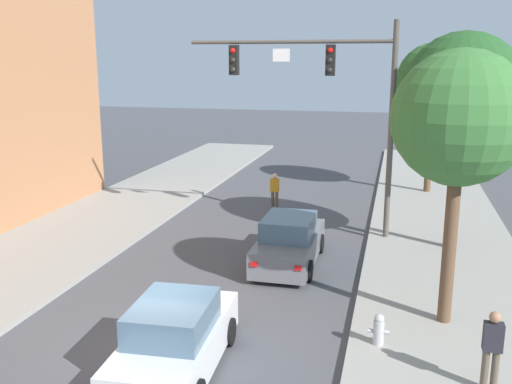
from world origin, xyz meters
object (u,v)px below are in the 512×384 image
(pedestrian_crossing_road, at_px, (275,190))
(fire_hydrant, at_px, (379,329))
(car_lead_grey, at_px, (289,242))
(street_tree_second, at_px, (463,92))
(pedestrian_sidewalk_right_walker, at_px, (492,347))
(car_following_white, at_px, (175,340))
(traffic_signal_mast, at_px, (332,88))
(street_tree_nearest, at_px, (460,120))
(street_tree_third, at_px, (434,81))

(pedestrian_crossing_road, height_order, fire_hydrant, pedestrian_crossing_road)
(car_lead_grey, relative_size, pedestrian_crossing_road, 2.59)
(fire_hydrant, height_order, street_tree_second, street_tree_second)
(pedestrian_sidewalk_right_walker, relative_size, fire_hydrant, 2.28)
(car_lead_grey, height_order, car_following_white, same)
(car_lead_grey, distance_m, fire_hydrant, 5.78)
(traffic_signal_mast, bearing_deg, pedestrian_sidewalk_right_walker, -65.84)
(fire_hydrant, bearing_deg, car_following_white, -154.35)
(street_tree_nearest, bearing_deg, traffic_signal_mast, 119.05)
(pedestrian_sidewalk_right_walker, height_order, street_tree_second, street_tree_second)
(street_tree_second, height_order, street_tree_third, street_tree_second)
(car_following_white, xyz_separation_m, street_tree_nearest, (5.57, 3.54, 4.33))
(car_following_white, bearing_deg, street_tree_third, 72.30)
(street_tree_second, xyz_separation_m, street_tree_third, (-0.43, 8.54, 0.01))
(traffic_signal_mast, distance_m, street_tree_second, 4.31)
(car_following_white, relative_size, street_tree_nearest, 0.67)
(car_following_white, relative_size, fire_hydrant, 6.00)
(traffic_signal_mast, xyz_separation_m, street_tree_second, (4.25, -0.71, -0.04))
(street_tree_second, bearing_deg, street_tree_third, 92.90)
(traffic_signal_mast, bearing_deg, car_following_white, -100.68)
(car_following_white, distance_m, fire_hydrant, 4.51)
(pedestrian_sidewalk_right_walker, relative_size, street_tree_nearest, 0.25)
(traffic_signal_mast, relative_size, street_tree_nearest, 1.15)
(car_lead_grey, xyz_separation_m, fire_hydrant, (2.98, -4.95, -0.22))
(pedestrian_sidewalk_right_walker, xyz_separation_m, street_tree_nearest, (-0.62, 2.96, 3.99))
(car_lead_grey, bearing_deg, traffic_signal_mast, 75.64)
(pedestrian_sidewalk_right_walker, distance_m, fire_hydrant, 2.60)
(traffic_signal_mast, relative_size, fire_hydrant, 10.42)
(street_tree_third, bearing_deg, pedestrian_sidewalk_right_walker, -88.48)
(car_lead_grey, bearing_deg, car_following_white, -98.92)
(car_following_white, relative_size, street_tree_third, 0.62)
(car_lead_grey, relative_size, street_tree_third, 0.61)
(street_tree_nearest, bearing_deg, street_tree_second, 84.22)
(fire_hydrant, relative_size, street_tree_third, 0.10)
(traffic_signal_mast, xyz_separation_m, car_following_white, (-1.91, -10.12, -4.65))
(car_lead_grey, relative_size, street_tree_nearest, 0.65)
(traffic_signal_mast, relative_size, pedestrian_crossing_road, 4.57)
(traffic_signal_mast, bearing_deg, street_tree_second, -9.44)
(pedestrian_crossing_road, bearing_deg, street_tree_second, -28.61)
(car_following_white, xyz_separation_m, pedestrian_sidewalk_right_walker, (6.19, 0.57, 0.34))
(car_lead_grey, bearing_deg, street_tree_second, 26.35)
(fire_hydrant, bearing_deg, street_tree_second, 74.27)
(pedestrian_sidewalk_right_walker, bearing_deg, street_tree_third, 91.52)
(traffic_signal_mast, xyz_separation_m, street_tree_third, (3.82, 7.84, -0.03))
(traffic_signal_mast, bearing_deg, street_tree_nearest, -60.95)
(car_following_white, relative_size, street_tree_second, 0.61)
(street_tree_second, bearing_deg, car_following_white, -123.20)
(street_tree_third, bearing_deg, fire_hydrant, -95.96)
(pedestrian_sidewalk_right_walker, xyz_separation_m, street_tree_second, (-0.03, 8.84, 4.28))
(car_lead_grey, distance_m, pedestrian_sidewalk_right_walker, 8.14)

